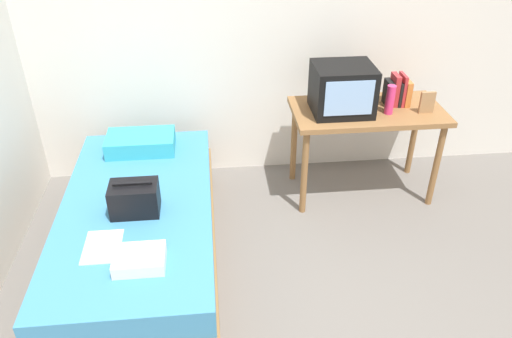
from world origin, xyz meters
name	(u,v)px	position (x,y,z in m)	size (l,w,h in m)	color
wall_back	(272,21)	(0.00, 2.00, 1.30)	(5.20, 0.10, 2.60)	silver
bed	(140,233)	(-1.04, 0.79, 0.24)	(1.00, 2.00, 0.49)	olive
desk	(367,120)	(0.68, 1.48, 0.66)	(1.16, 0.60, 0.76)	olive
tv	(342,89)	(0.46, 1.46, 0.94)	(0.44, 0.39, 0.36)	black
water_bottle	(390,100)	(0.81, 1.39, 0.87)	(0.07, 0.07, 0.22)	#E53372
book_row	(397,91)	(0.92, 1.54, 0.86)	(0.18, 0.16, 0.24)	black
picture_frame	(427,103)	(1.09, 1.37, 0.84)	(0.11, 0.02, 0.17)	#9E754C
pillow	(141,143)	(-1.06, 1.49, 0.55)	(0.51, 0.31, 0.13)	#33A8B7
handbag	(135,198)	(-1.02, 0.70, 0.59)	(0.30, 0.20, 0.23)	black
magazine	(103,247)	(-1.18, 0.37, 0.49)	(0.21, 0.29, 0.01)	white
remote_dark	(159,252)	(-0.86, 0.29, 0.50)	(0.04, 0.16, 0.02)	black
remote_silver	(114,188)	(-1.20, 0.97, 0.50)	(0.04, 0.14, 0.02)	#B7B7BC
folded_towel	(140,259)	(-0.95, 0.20, 0.53)	(0.28, 0.22, 0.08)	white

